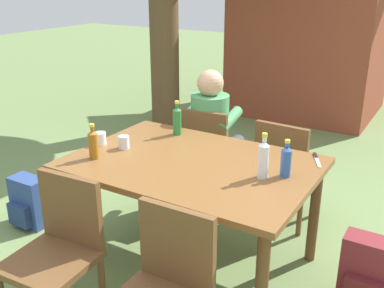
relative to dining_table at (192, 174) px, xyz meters
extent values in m
plane|color=#6B844C|center=(0.00, 0.00, -0.68)|extent=(24.00, 24.00, 0.00)
cube|color=brown|center=(0.00, 0.00, 0.07)|extent=(1.56, 1.09, 0.04)
cylinder|color=brown|center=(-0.70, -0.46, -0.32)|extent=(0.07, 0.07, 0.73)
cylinder|color=brown|center=(-0.70, 0.46, -0.32)|extent=(0.07, 0.07, 0.73)
cylinder|color=brown|center=(0.70, 0.46, -0.32)|extent=(0.07, 0.07, 0.73)
cube|color=brown|center=(-0.35, 0.92, -0.25)|extent=(0.48, 0.48, 0.04)
cube|color=brown|center=(-0.33, 0.72, -0.02)|extent=(0.42, 0.08, 0.42)
cylinder|color=brown|center=(-0.18, 1.13, -0.48)|extent=(0.04, 0.04, 0.41)
cylinder|color=brown|center=(-0.56, 1.09, -0.48)|extent=(0.04, 0.04, 0.41)
cylinder|color=brown|center=(-0.14, 0.75, -0.48)|extent=(0.04, 0.04, 0.41)
cylinder|color=brown|center=(-0.52, 0.72, -0.48)|extent=(0.04, 0.04, 0.41)
cube|color=brown|center=(-0.35, -0.92, -0.25)|extent=(0.47, 0.47, 0.04)
cube|color=brown|center=(-0.36, -0.72, -0.02)|extent=(0.42, 0.07, 0.42)
cylinder|color=brown|center=(-0.55, -0.75, -0.48)|extent=(0.04, 0.04, 0.41)
cylinder|color=brown|center=(-0.17, -0.72, -0.48)|extent=(0.04, 0.04, 0.41)
cube|color=brown|center=(0.35, 0.92, -0.25)|extent=(0.47, 0.47, 0.04)
cube|color=brown|center=(0.34, 0.72, -0.02)|extent=(0.42, 0.07, 0.42)
cylinder|color=brown|center=(0.55, 1.10, -0.48)|extent=(0.04, 0.04, 0.41)
cylinder|color=brown|center=(0.17, 1.13, -0.48)|extent=(0.04, 0.04, 0.41)
cylinder|color=brown|center=(0.53, 0.72, -0.48)|extent=(0.04, 0.04, 0.41)
cylinder|color=brown|center=(0.15, 0.75, -0.48)|extent=(0.04, 0.04, 0.41)
cube|color=brown|center=(0.35, -0.72, -0.02)|extent=(0.42, 0.05, 0.42)
cylinder|color=#4C935B|center=(-0.35, 0.87, 0.03)|extent=(0.32, 0.32, 0.52)
sphere|color=tan|center=(-0.35, 0.87, 0.39)|extent=(0.22, 0.22, 0.22)
cylinder|color=#383847|center=(-0.26, 1.07, -0.23)|extent=(0.14, 0.40, 0.14)
cylinder|color=#383847|center=(-0.26, 1.27, -0.46)|extent=(0.11, 0.11, 0.45)
cylinder|color=#4C935B|center=(-0.16, 0.87, 0.11)|extent=(0.09, 0.31, 0.16)
cylinder|color=#383847|center=(-0.44, 1.07, -0.23)|extent=(0.14, 0.40, 0.14)
cylinder|color=#383847|center=(-0.44, 1.27, -0.46)|extent=(0.11, 0.11, 0.45)
cylinder|color=#4C935B|center=(-0.54, 0.87, 0.11)|extent=(0.09, 0.31, 0.16)
cylinder|color=white|center=(0.48, 0.01, 0.19)|extent=(0.06, 0.06, 0.20)
cone|color=white|center=(0.48, 0.01, 0.30)|extent=(0.06, 0.06, 0.03)
cylinder|color=white|center=(0.48, 0.01, 0.33)|extent=(0.03, 0.03, 0.03)
cylinder|color=yellow|center=(0.48, 0.01, 0.35)|extent=(0.03, 0.03, 0.02)
cylinder|color=#287A38|center=(-0.37, 0.39, 0.18)|extent=(0.06, 0.06, 0.19)
cone|color=#287A38|center=(-0.37, 0.39, 0.29)|extent=(0.06, 0.06, 0.03)
cylinder|color=#287A38|center=(-0.37, 0.39, 0.31)|extent=(0.03, 0.03, 0.03)
cylinder|color=yellow|center=(-0.37, 0.39, 0.34)|extent=(0.03, 0.03, 0.02)
cylinder|color=#996019|center=(-0.58, -0.29, 0.17)|extent=(0.06, 0.06, 0.17)
cone|color=#996019|center=(-0.58, -0.29, 0.27)|extent=(0.06, 0.06, 0.02)
cylinder|color=#996019|center=(-0.58, -0.29, 0.29)|extent=(0.03, 0.03, 0.02)
cylinder|color=yellow|center=(-0.58, -0.29, 0.31)|extent=(0.03, 0.03, 0.02)
cylinder|color=#2D56A3|center=(0.59, 0.09, 0.17)|extent=(0.06, 0.06, 0.17)
cone|color=#2D56A3|center=(0.59, 0.09, 0.27)|extent=(0.06, 0.06, 0.02)
cylinder|color=#2D56A3|center=(0.59, 0.09, 0.29)|extent=(0.03, 0.03, 0.02)
cylinder|color=yellow|center=(0.59, 0.09, 0.31)|extent=(0.03, 0.03, 0.02)
cylinder|color=white|center=(-0.72, -0.07, 0.13)|extent=(0.08, 0.08, 0.09)
cylinder|color=silver|center=(-0.52, -0.04, 0.13)|extent=(0.08, 0.08, 0.09)
cube|color=silver|center=(0.70, 0.40, 0.09)|extent=(0.09, 0.17, 0.01)
cube|color=black|center=(0.66, 0.50, 0.09)|extent=(0.05, 0.08, 0.01)
cube|color=#2D4784|center=(-1.38, -0.22, -0.48)|extent=(0.29, 0.16, 0.41)
cube|color=navy|center=(-1.38, -0.33, -0.55)|extent=(0.21, 0.06, 0.18)
cube|color=maroon|center=(1.14, 0.17, -0.45)|extent=(0.34, 0.17, 0.46)
cylinder|color=brown|center=(-1.84, 2.40, 0.59)|extent=(0.36, 0.36, 2.54)
cube|color=brown|center=(-0.52, 4.16, 0.39)|extent=(1.92, 1.68, 2.14)
camera|label=1|loc=(1.38, -2.30, 1.22)|focal=42.14mm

